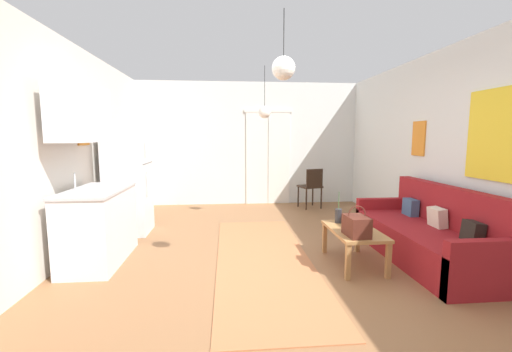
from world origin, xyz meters
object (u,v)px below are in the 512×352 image
at_px(coffee_table, 354,234).
at_px(pendant_lamp_near, 283,68).
at_px(accent_chair, 311,185).
at_px(bamboo_vase, 338,216).
at_px(couch, 429,237).
at_px(handbag, 356,226).
at_px(refrigerator, 128,177).
at_px(pendant_lamp_far, 265,112).

relative_size(coffee_table, pendant_lamp_near, 1.38).
height_order(coffee_table, accent_chair, accent_chair).
relative_size(bamboo_vase, accent_chair, 0.47).
bearing_deg(accent_chair, pendant_lamp_near, 54.14).
xyz_separation_m(couch, pendant_lamp_near, (-1.92, -0.53, 1.87)).
distance_m(handbag, refrigerator, 3.47).
xyz_separation_m(coffee_table, pendant_lamp_far, (-0.83, 2.00, 1.56)).
distance_m(coffee_table, bamboo_vase, 0.35).
height_order(coffee_table, pendant_lamp_near, pendant_lamp_near).
bearing_deg(pendant_lamp_near, coffee_table, 25.78).
xyz_separation_m(refrigerator, pendant_lamp_near, (2.08, -2.01, 1.28)).
height_order(bamboo_vase, handbag, bamboo_vase).
xyz_separation_m(handbag, pendant_lamp_far, (-0.76, 2.25, 1.38)).
bearing_deg(accent_chair, couch, 86.92).
relative_size(handbag, refrigerator, 0.19).
relative_size(coffee_table, accent_chair, 1.07).
distance_m(refrigerator, accent_chair, 3.63).
distance_m(couch, bamboo_vase, 1.12).
xyz_separation_m(couch, accent_chair, (-0.70, 2.95, 0.21)).
bearing_deg(coffee_table, refrigerator, 152.59).
bearing_deg(refrigerator, couch, -20.42).
bearing_deg(coffee_table, accent_chair, 84.63).
bearing_deg(bamboo_vase, refrigerator, 156.80).
relative_size(bamboo_vase, pendant_lamp_far, 0.45).
bearing_deg(pendant_lamp_near, refrigerator, 135.86).
bearing_deg(coffee_table, bamboo_vase, 105.40).
distance_m(refrigerator, pendant_lamp_near, 3.16).
bearing_deg(coffee_table, pendant_lamp_near, -154.22).
bearing_deg(refrigerator, pendant_lamp_far, 11.34).
height_order(handbag, refrigerator, refrigerator).
relative_size(coffee_table, pendant_lamp_far, 1.03).
height_order(couch, bamboo_vase, couch).
distance_m(couch, refrigerator, 4.31).
bearing_deg(handbag, accent_chair, 83.72).
bearing_deg(refrigerator, pendant_lamp_near, -44.14).
xyz_separation_m(handbag, refrigerator, (-2.94, 1.81, 0.34)).
height_order(coffee_table, handbag, handbag).
distance_m(bamboo_vase, accent_chair, 2.74).
xyz_separation_m(pendant_lamp_near, pendant_lamp_far, (0.11, 2.45, -0.23)).
height_order(pendant_lamp_near, pendant_lamp_far, same).
bearing_deg(refrigerator, coffee_table, -27.41).
distance_m(bamboo_vase, pendant_lamp_near, 2.00).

